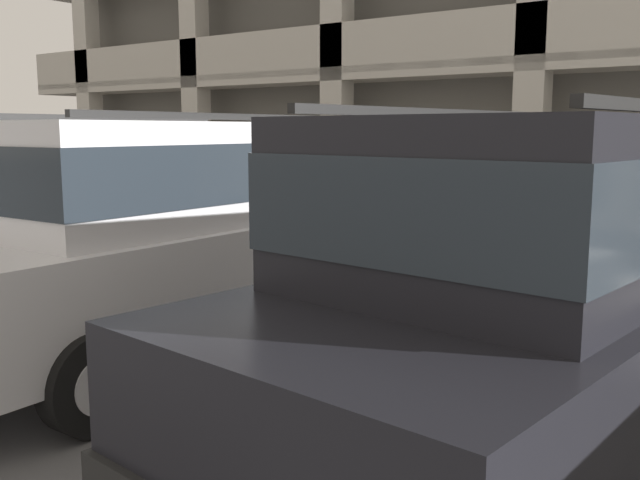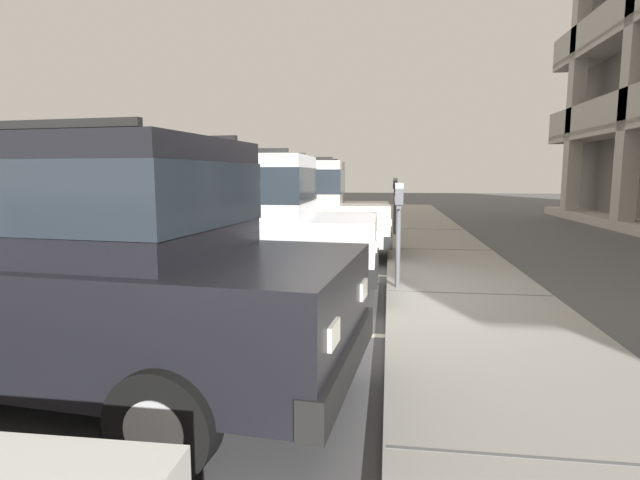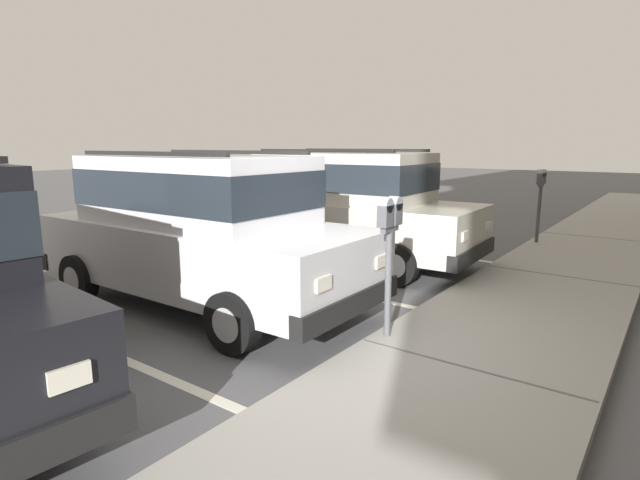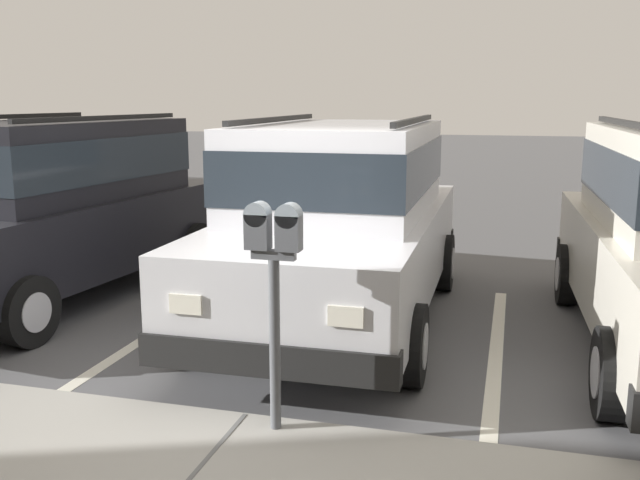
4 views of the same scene
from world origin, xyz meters
name	(u,v)px [view 4 (image 4 of 4)]	position (x,y,z in m)	size (l,w,h in m)	color
ground_plane	(257,424)	(0.00, 0.00, -0.05)	(80.00, 80.00, 0.10)	#565659
parking_stall_lines	(150,335)	(1.60, -1.40, 0.00)	(12.90, 4.80, 0.01)	silver
silver_suv	(342,215)	(-0.05, -2.33, 1.09)	(2.06, 4.80, 2.03)	silver
dark_hatchback	(56,201)	(3.25, -2.40, 1.09)	(2.34, 4.94, 2.03)	black
parking_meter_near	(274,263)	(-0.26, 0.35, 1.22)	(0.35, 0.12, 1.47)	#595B60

